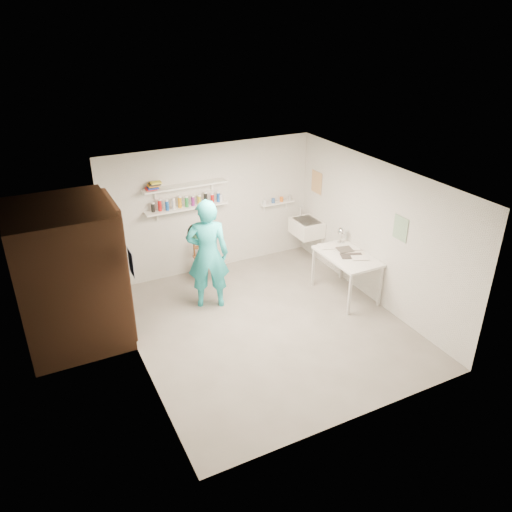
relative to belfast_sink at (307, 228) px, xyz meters
name	(u,v)px	position (x,y,z in m)	size (l,w,h in m)	color
floor	(267,326)	(-1.75, -1.70, -0.71)	(4.00, 4.50, 0.02)	slate
ceiling	(269,179)	(-1.75, -1.70, 1.71)	(4.00, 4.50, 0.02)	silver
wall_back	(211,209)	(-1.75, 0.56, 0.50)	(4.00, 0.02, 2.40)	silver
wall_front	(363,339)	(-1.75, -3.96, 0.50)	(4.00, 0.02, 2.40)	silver
wall_left	(133,288)	(-3.76, -1.70, 0.50)	(0.02, 4.50, 2.40)	silver
wall_right	(376,233)	(0.26, -1.70, 0.50)	(0.02, 4.50, 2.40)	silver
doorway_recess	(119,268)	(-3.74, -0.65, 0.30)	(0.02, 0.90, 2.00)	black
corridor_box	(69,275)	(-4.45, -0.65, 0.35)	(1.40, 1.50, 2.10)	brown
door_lintel	(111,202)	(-3.72, -0.65, 1.35)	(0.06, 1.05, 0.10)	brown
door_jamb_near	(128,282)	(-3.72, -1.15, 0.30)	(0.06, 0.10, 2.00)	brown
door_jamb_far	(113,255)	(-3.72, -0.15, 0.30)	(0.06, 0.10, 2.00)	brown
shelf_lower	(187,208)	(-2.25, 0.43, 0.65)	(1.50, 0.22, 0.03)	white
shelf_upper	(186,186)	(-2.25, 0.43, 1.05)	(1.50, 0.22, 0.03)	white
ledge_shelf	(277,203)	(-0.40, 0.47, 0.42)	(0.70, 0.14, 0.03)	white
poster_left	(131,263)	(-3.74, -1.65, 0.85)	(0.01, 0.28, 0.36)	#334C7F
poster_right_a	(317,182)	(0.24, 0.10, 0.85)	(0.01, 0.34, 0.42)	#995933
poster_right_b	(400,228)	(0.24, -2.25, 0.80)	(0.01, 0.30, 0.38)	#3F724C
belfast_sink	(307,228)	(0.00, 0.00, 0.00)	(0.48, 0.60, 0.30)	white
man	(208,254)	(-2.32, -0.70, 0.24)	(0.69, 0.45, 1.88)	#28BFCA
wall_clock	(198,233)	(-2.40, -0.50, 0.55)	(0.34, 0.34, 0.04)	#CCC98B
wooden_chair	(207,259)	(-2.05, 0.09, -0.26)	(0.41, 0.39, 0.89)	brown
work_table	(346,275)	(-0.11, -1.47, -0.31)	(0.70, 1.17, 0.78)	white
desk_lamp	(342,231)	(0.08, -1.00, 0.30)	(0.15, 0.15, 0.15)	silver
spray_cans	(187,202)	(-2.25, 0.43, 0.75)	(1.34, 0.06, 0.17)	black
book_stack	(154,186)	(-2.81, 0.43, 1.14)	(0.26, 0.14, 0.14)	red
ledge_pots	(277,200)	(-0.40, 0.47, 0.48)	(0.48, 0.07, 0.09)	silver
papers	(348,254)	(-0.11, -1.47, 0.09)	(0.30, 0.22, 0.03)	silver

